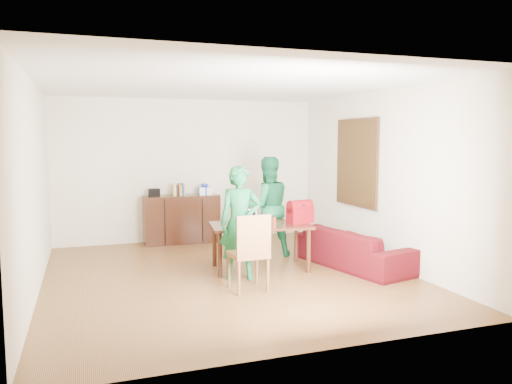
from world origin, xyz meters
name	(u,v)px	position (x,y,z in m)	size (l,w,h in m)	color
room	(226,184)	(0.01, 0.13, 1.31)	(5.20, 5.70, 2.90)	#442811
table	(260,230)	(0.55, 0.18, 0.60)	(1.56, 1.01, 0.68)	black
chair	(249,268)	(0.06, -0.76, 0.29)	(0.48, 0.46, 1.01)	brown
person_near	(240,223)	(0.12, -0.21, 0.79)	(0.58, 0.38, 1.58)	#156132
person_far	(267,207)	(0.95, 0.97, 0.83)	(0.81, 0.63, 1.66)	#156136
laptop	(247,223)	(0.33, 0.11, 0.73)	(0.35, 0.28, 0.22)	white
bananas	(264,226)	(0.47, -0.18, 0.72)	(0.18, 0.11, 0.07)	yellow
bottle	(274,222)	(0.62, -0.21, 0.78)	(0.06, 0.06, 0.19)	#5B2114
red_bag	(300,214)	(1.15, 0.09, 0.82)	(0.37, 0.22, 0.27)	maroon
sofa	(353,248)	(1.95, -0.13, 0.29)	(1.99, 0.78, 0.58)	#330706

